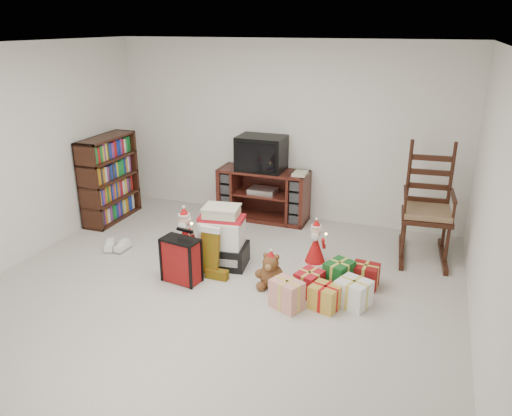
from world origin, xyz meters
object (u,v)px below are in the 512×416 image
at_px(tv_stand, 263,195).
at_px(sneaker_pair, 116,247).
at_px(bookshelf, 110,180).
at_px(gift_pile, 222,240).
at_px(rocking_chair, 426,217).
at_px(santa_figurine, 315,247).
at_px(crt_television, 261,153).
at_px(mrs_claus_figurine, 185,239).
at_px(teddy_bear, 271,273).
at_px(gift_cluster, 330,286).
at_px(red_suitcase, 181,260).

distance_m(tv_stand, sneaker_pair, 2.18).
relative_size(bookshelf, gift_pile, 1.69).
relative_size(rocking_chair, sneaker_pair, 4.57).
height_order(santa_figurine, crt_television, crt_television).
bearing_deg(mrs_claus_figurine, tv_stand, 73.45).
xyz_separation_m(gift_pile, teddy_bear, (0.70, -0.31, -0.14)).
distance_m(gift_pile, santa_figurine, 1.09).
height_order(teddy_bear, sneaker_pair, teddy_bear).
distance_m(gift_pile, gift_cluster, 1.40).
bearing_deg(gift_cluster, bookshelf, 161.58).
bearing_deg(bookshelf, mrs_claus_figurine, -26.63).
distance_m(red_suitcase, mrs_claus_figurine, 0.60).
distance_m(tv_stand, red_suitcase, 2.10).
bearing_deg(bookshelf, red_suitcase, -36.30).
bearing_deg(sneaker_pair, mrs_claus_figurine, -6.46).
distance_m(mrs_claus_figurine, crt_television, 1.76).
bearing_deg(crt_television, tv_stand, -6.84).
distance_m(red_suitcase, santa_figurine, 1.57).
bearing_deg(santa_figurine, sneaker_pair, -168.97).
distance_m(rocking_chair, teddy_bear, 2.09).
relative_size(gift_pile, santa_figurine, 1.25).
relative_size(teddy_bear, mrs_claus_figurine, 0.59).
distance_m(gift_pile, red_suitcase, 0.59).
distance_m(tv_stand, santa_figurine, 1.59).
xyz_separation_m(gift_cluster, crt_television, (-1.42, 1.89, 0.84)).
xyz_separation_m(tv_stand, red_suitcase, (-0.22, -2.09, -0.11)).
bearing_deg(rocking_chair, gift_pile, -158.02).
relative_size(santa_figurine, mrs_claus_figurine, 0.87).
relative_size(gift_cluster, crt_television, 1.70).
xyz_separation_m(gift_pile, red_suitcase, (-0.26, -0.53, -0.05)).
xyz_separation_m(red_suitcase, sneaker_pair, (-1.16, 0.43, -0.22)).
bearing_deg(crt_television, gift_pile, -87.02).
relative_size(tv_stand, gift_pile, 1.80).
xyz_separation_m(teddy_bear, gift_cluster, (0.65, -0.01, -0.04)).
bearing_deg(tv_stand, teddy_bear, -68.24).
bearing_deg(bookshelf, gift_pile, -21.42).
distance_m(bookshelf, crt_television, 2.20).
height_order(teddy_bear, mrs_claus_figurine, mrs_claus_figurine).
relative_size(tv_stand, gift_cluster, 1.15).
relative_size(red_suitcase, gift_cluster, 0.54).
height_order(red_suitcase, teddy_bear, red_suitcase).
bearing_deg(bookshelf, teddy_bear, -22.07).
bearing_deg(gift_pile, santa_figurine, 12.44).
distance_m(rocking_chair, santa_figurine, 1.42).
bearing_deg(gift_pile, crt_television, 84.61).
relative_size(bookshelf, sneaker_pair, 3.84).
relative_size(rocking_chair, teddy_bear, 3.68).
bearing_deg(sneaker_pair, bookshelf, 113.27).
bearing_deg(tv_stand, mrs_claus_figurine, -106.33).
xyz_separation_m(rocking_chair, sneaker_pair, (-3.62, -1.20, -0.45)).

